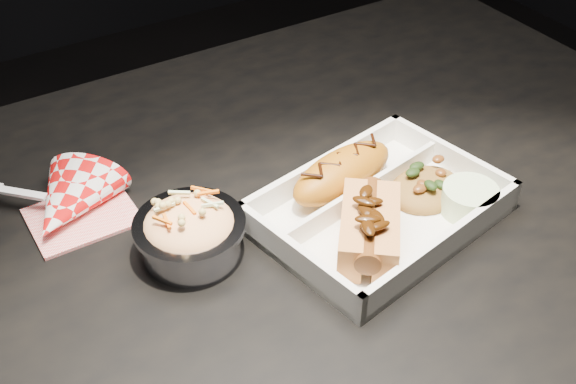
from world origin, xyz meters
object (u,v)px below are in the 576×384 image
at_px(foil_coleslaw_cup, 190,231).
at_px(dining_table, 266,292).
at_px(fried_pastry, 342,173).
at_px(hotdog, 370,227).
at_px(napkin_fork, 68,204).
at_px(food_tray, 378,211).

bearing_deg(foil_coleslaw_cup, dining_table, -9.39).
xyz_separation_m(fried_pastry, hotdog, (-0.03, -0.09, 0.00)).
bearing_deg(foil_coleslaw_cup, napkin_fork, 125.41).
bearing_deg(napkin_fork, foil_coleslaw_cup, -8.89).
bearing_deg(dining_table, napkin_fork, 140.71).
height_order(fried_pastry, napkin_fork, napkin_fork).
bearing_deg(foil_coleslaw_cup, hotdog, -30.59).
relative_size(food_tray, hotdog, 2.25).
bearing_deg(hotdog, dining_table, 82.88).
distance_m(food_tray, hotdog, 0.06).
xyz_separation_m(food_tray, hotdog, (-0.04, -0.03, 0.02)).
height_order(dining_table, hotdog, hotdog).
height_order(food_tray, hotdog, hotdog).
relative_size(dining_table, napkin_fork, 7.93).
xyz_separation_m(dining_table, hotdog, (0.08, -0.08, 0.12)).
height_order(food_tray, fried_pastry, fried_pastry).
xyz_separation_m(food_tray, foil_coleslaw_cup, (-0.19, 0.06, 0.02)).
bearing_deg(fried_pastry, food_tray, -79.37).
xyz_separation_m(dining_table, napkin_fork, (-0.17, 0.14, 0.11)).
relative_size(fried_pastry, napkin_fork, 0.93).
relative_size(foil_coleslaw_cup, napkin_fork, 0.75).
bearing_deg(food_tray, foil_coleslaw_cup, 153.02).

